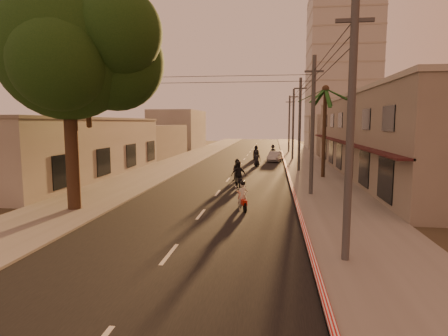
{
  "coord_description": "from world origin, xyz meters",
  "views": [
    {
      "loc": [
        3.68,
        -16.77,
        4.78
      ],
      "look_at": [
        0.82,
        5.11,
        2.09
      ],
      "focal_mm": 30.0,
      "sensor_mm": 36.0,
      "label": 1
    }
  ],
  "objects_px": {
    "broadleaf_tree": "(76,51)",
    "scooter_far_a": "(257,159)",
    "scooter_mid_b": "(239,176)",
    "scooter_far_b": "(273,151)",
    "scooter_far_c": "(256,153)",
    "parked_car": "(275,156)",
    "scooter_red": "(243,197)",
    "scooter_mid_a": "(237,171)",
    "palm_tree": "(325,94)"
  },
  "relations": [
    {
      "from": "broadleaf_tree",
      "to": "scooter_far_a",
      "type": "bearing_deg",
      "value": 68.61
    },
    {
      "from": "broadleaf_tree",
      "to": "scooter_mid_b",
      "type": "bearing_deg",
      "value": 46.48
    },
    {
      "from": "scooter_mid_b",
      "to": "scooter_far_b",
      "type": "bearing_deg",
      "value": 68.37
    },
    {
      "from": "scooter_far_c",
      "to": "broadleaf_tree",
      "type": "bearing_deg",
      "value": -125.98
    },
    {
      "from": "scooter_mid_b",
      "to": "parked_car",
      "type": "distance_m",
      "value": 19.23
    },
    {
      "from": "broadleaf_tree",
      "to": "scooter_far_b",
      "type": "relative_size",
      "value": 6.79
    },
    {
      "from": "scooter_red",
      "to": "scooter_far_b",
      "type": "height_order",
      "value": "scooter_far_b"
    },
    {
      "from": "scooter_mid_a",
      "to": "scooter_far_a",
      "type": "distance_m",
      "value": 10.5
    },
    {
      "from": "scooter_mid_a",
      "to": "scooter_far_a",
      "type": "height_order",
      "value": "scooter_mid_a"
    },
    {
      "from": "scooter_far_c",
      "to": "parked_car",
      "type": "bearing_deg",
      "value": -55.75
    },
    {
      "from": "parked_car",
      "to": "scooter_far_b",
      "type": "bearing_deg",
      "value": 102.22
    },
    {
      "from": "palm_tree",
      "to": "scooter_red",
      "type": "distance_m",
      "value": 15.5
    },
    {
      "from": "scooter_red",
      "to": "scooter_mid_a",
      "type": "bearing_deg",
      "value": 78.74
    },
    {
      "from": "scooter_mid_b",
      "to": "scooter_far_a",
      "type": "relative_size",
      "value": 1.07
    },
    {
      "from": "scooter_red",
      "to": "scooter_far_b",
      "type": "xyz_separation_m",
      "value": [
        1.59,
        31.97,
        0.08
      ]
    },
    {
      "from": "scooter_far_b",
      "to": "scooter_far_c",
      "type": "xyz_separation_m",
      "value": [
        -2.13,
        -4.04,
        0.04
      ]
    },
    {
      "from": "broadleaf_tree",
      "to": "scooter_far_c",
      "type": "relative_size",
      "value": 6.38
    },
    {
      "from": "scooter_red",
      "to": "parked_car",
      "type": "distance_m",
      "value": 26.3
    },
    {
      "from": "scooter_far_b",
      "to": "palm_tree",
      "type": "bearing_deg",
      "value": -59.26
    },
    {
      "from": "scooter_far_a",
      "to": "scooter_far_b",
      "type": "height_order",
      "value": "scooter_far_a"
    },
    {
      "from": "palm_tree",
      "to": "scooter_mid_b",
      "type": "relative_size",
      "value": 4.15
    },
    {
      "from": "scooter_mid_a",
      "to": "scooter_mid_b",
      "type": "height_order",
      "value": "scooter_mid_b"
    },
    {
      "from": "scooter_far_a",
      "to": "scooter_mid_b",
      "type": "bearing_deg",
      "value": -95.13
    },
    {
      "from": "scooter_red",
      "to": "scooter_far_c",
      "type": "height_order",
      "value": "scooter_far_c"
    },
    {
      "from": "palm_tree",
      "to": "scooter_far_c",
      "type": "distance_m",
      "value": 17.59
    },
    {
      "from": "scooter_mid_a",
      "to": "parked_car",
      "type": "height_order",
      "value": "scooter_mid_a"
    },
    {
      "from": "palm_tree",
      "to": "scooter_far_b",
      "type": "bearing_deg",
      "value": 102.7
    },
    {
      "from": "scooter_mid_b",
      "to": "scooter_far_c",
      "type": "bearing_deg",
      "value": 73.14
    },
    {
      "from": "scooter_red",
      "to": "scooter_mid_a",
      "type": "xyz_separation_m",
      "value": [
        -1.28,
        10.4,
        0.08
      ]
    },
    {
      "from": "scooter_far_c",
      "to": "scooter_mid_a",
      "type": "bearing_deg",
      "value": -112.64
    },
    {
      "from": "scooter_mid_a",
      "to": "scooter_mid_b",
      "type": "relative_size",
      "value": 0.94
    },
    {
      "from": "scooter_red",
      "to": "scooter_far_a",
      "type": "xyz_separation_m",
      "value": [
        -0.13,
        20.84,
        0.07
      ]
    },
    {
      "from": "scooter_far_a",
      "to": "parked_car",
      "type": "relative_size",
      "value": 0.46
    },
    {
      "from": "scooter_red",
      "to": "scooter_far_a",
      "type": "height_order",
      "value": "scooter_far_a"
    },
    {
      "from": "scooter_mid_a",
      "to": "scooter_far_a",
      "type": "relative_size",
      "value": 1.01
    },
    {
      "from": "scooter_far_b",
      "to": "parked_car",
      "type": "xyz_separation_m",
      "value": [
        0.24,
        -5.74,
        -0.19
      ]
    },
    {
      "from": "scooter_mid_b",
      "to": "palm_tree",
      "type": "bearing_deg",
      "value": 23.68
    },
    {
      "from": "parked_car",
      "to": "scooter_far_c",
      "type": "distance_m",
      "value": 2.93
    },
    {
      "from": "scooter_mid_a",
      "to": "parked_car",
      "type": "distance_m",
      "value": 16.13
    },
    {
      "from": "scooter_far_b",
      "to": "parked_car",
      "type": "bearing_deg",
      "value": -69.53
    },
    {
      "from": "parked_car",
      "to": "scooter_far_a",
      "type": "bearing_deg",
      "value": -100.28
    },
    {
      "from": "scooter_mid_a",
      "to": "scooter_mid_b",
      "type": "distance_m",
      "value": 3.23
    },
    {
      "from": "parked_car",
      "to": "broadleaf_tree",
      "type": "bearing_deg",
      "value": -101.34
    },
    {
      "from": "scooter_mid_a",
      "to": "scooter_far_b",
      "type": "relative_size",
      "value": 1.05
    },
    {
      "from": "scooter_mid_a",
      "to": "scooter_mid_b",
      "type": "xyz_separation_m",
      "value": [
        0.39,
        -3.2,
        0.07
      ]
    },
    {
      "from": "scooter_red",
      "to": "scooter_far_a",
      "type": "relative_size",
      "value": 0.9
    },
    {
      "from": "broadleaf_tree",
      "to": "scooter_far_a",
      "type": "relative_size",
      "value": 6.54
    },
    {
      "from": "palm_tree",
      "to": "scooter_mid_b",
      "type": "xyz_separation_m",
      "value": [
        -6.79,
        -5.62,
        -6.25
      ]
    },
    {
      "from": "scooter_red",
      "to": "scooter_mid_b",
      "type": "relative_size",
      "value": 0.84
    },
    {
      "from": "scooter_far_a",
      "to": "parked_car",
      "type": "xyz_separation_m",
      "value": [
        1.97,
        5.39,
        -0.18
      ]
    }
  ]
}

